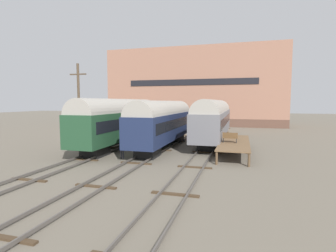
% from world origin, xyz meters
% --- Properties ---
extents(ground_plane, '(200.00, 200.00, 0.00)m').
position_xyz_m(ground_plane, '(0.00, 0.00, 0.00)').
color(ground_plane, '#60594C').
extents(track_left, '(2.60, 60.00, 0.26)m').
position_xyz_m(track_left, '(-4.74, 0.00, 0.14)').
color(track_left, '#4C4742').
rests_on(track_left, ground).
extents(track_middle, '(2.60, 60.00, 0.26)m').
position_xyz_m(track_middle, '(0.00, 0.00, 0.14)').
color(track_middle, '#4C4742').
rests_on(track_middle, ground).
extents(track_right, '(2.60, 60.00, 0.26)m').
position_xyz_m(track_right, '(4.74, 0.00, 0.14)').
color(track_right, '#4C4742').
rests_on(track_right, ground).
extents(train_car_grey, '(2.99, 18.52, 5.19)m').
position_xyz_m(train_car_grey, '(4.74, 10.39, 2.96)').
color(train_car_grey, black).
rests_on(train_car_grey, ground).
extents(train_car_navy, '(2.92, 15.23, 5.06)m').
position_xyz_m(train_car_navy, '(0.00, 4.65, 2.88)').
color(train_car_navy, black).
rests_on(train_car_navy, ground).
extents(train_car_green, '(2.98, 16.29, 5.25)m').
position_xyz_m(train_car_green, '(-4.74, 4.06, 2.99)').
color(train_car_green, black).
rests_on(train_car_green, ground).
extents(station_platform, '(2.74, 10.38, 1.14)m').
position_xyz_m(station_platform, '(7.43, 3.49, 1.05)').
color(station_platform, brown).
rests_on(station_platform, ground).
extents(bench, '(1.40, 0.40, 0.91)m').
position_xyz_m(bench, '(7.02, 2.87, 1.63)').
color(bench, brown).
rests_on(bench, station_platform).
extents(person_worker, '(0.32, 0.32, 1.77)m').
position_xyz_m(person_worker, '(-1.87, -1.62, 1.07)').
color(person_worker, '#282833').
rests_on(person_worker, ground).
extents(utility_pole, '(1.80, 0.24, 8.67)m').
position_xyz_m(utility_pole, '(-7.58, 0.61, 4.50)').
color(utility_pole, '#473828').
rests_on(utility_pole, ground).
extents(warehouse_building, '(36.99, 11.48, 16.09)m').
position_xyz_m(warehouse_building, '(-1.99, 35.78, 8.05)').
color(warehouse_building, brown).
rests_on(warehouse_building, ground).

